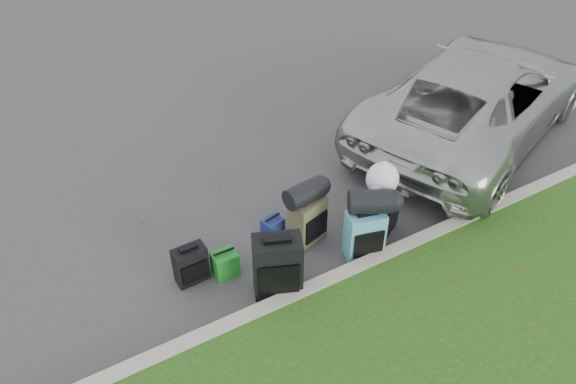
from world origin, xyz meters
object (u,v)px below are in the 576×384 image
suitcase_small_black (191,265)px  suitcase_large_black_right (382,212)px  tote_navy (273,228)px  suitcase_olive (307,220)px  tote_green (225,264)px  suv (477,97)px  suitcase_teal (364,234)px  suitcase_large_black_left (278,266)px

suitcase_small_black → suitcase_large_black_right: size_ratio=0.74×
suitcase_small_black → tote_navy: bearing=7.6°
suitcase_olive → tote_green: 1.18m
suitcase_large_black_right → tote_green: suitcase_large_black_right is taller
suv → suitcase_large_black_right: size_ratio=7.69×
suitcase_teal → suitcase_olive: bearing=142.0°
suitcase_small_black → suitcase_large_black_left: suitcase_large_black_left is taller
suitcase_large_black_right → tote_green: size_ratio=2.00×
suitcase_teal → tote_green: size_ratio=2.01×
suitcase_large_black_left → suitcase_large_black_right: suitcase_large_black_left is taller
suitcase_large_black_left → tote_green: suitcase_large_black_left is taller
suitcase_teal → tote_green: bearing=175.6°
suitcase_small_black → suitcase_olive: (1.55, -0.08, 0.07)m
suitcase_small_black → tote_green: 0.41m
suitcase_large_black_right → tote_green: bearing=142.7°
suitcase_olive → suitcase_large_black_right: (0.90, -0.37, 0.01)m
suitcase_small_black → suitcase_large_black_right: (2.46, -0.45, 0.08)m
suitcase_small_black → suitcase_large_black_left: bearing=-41.1°
suv → tote_navy: suv is taller
tote_green → tote_navy: bearing=20.5°
suitcase_olive → suitcase_large_black_right: bearing=-38.5°
suitcase_olive → suitcase_large_black_left: bearing=-158.5°
suitcase_small_black → tote_navy: size_ratio=1.78×
suitcase_small_black → suitcase_teal: size_ratio=0.74×
suitcase_teal → tote_navy: 1.20m
suv → tote_green: 4.90m
suitcase_small_black → suitcase_olive: size_ratio=0.77×
suitcase_large_black_left → suitcase_small_black: bearing=162.7°
suitcase_olive → tote_navy: 0.48m
suitcase_teal → tote_green: 1.73m
suitcase_large_black_right → suitcase_small_black: bearing=141.4°
suitcase_large_black_left → tote_green: 0.72m
suv → suitcase_large_black_left: bearing=86.3°
suitcase_teal → suitcase_large_black_right: size_ratio=1.00×
suitcase_olive → suitcase_teal: (0.46, -0.59, 0.01)m
suitcase_large_black_right → suv: bearing=-4.9°
suitcase_small_black → tote_green: size_ratio=1.49×
suitcase_olive → suitcase_small_black: bearing=160.9°
tote_green → tote_navy: size_ratio=1.20×
suitcase_large_black_right → tote_navy: suitcase_large_black_right is taller
suv → suitcase_teal: (-3.16, -1.40, -0.37)m
tote_green → suitcase_small_black: bearing=162.8°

